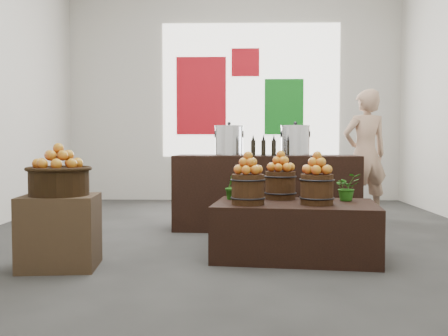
{
  "coord_description": "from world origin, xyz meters",
  "views": [
    {
      "loc": [
        0.03,
        -5.62,
        1.06
      ],
      "look_at": [
        -0.1,
        -0.4,
        0.79
      ],
      "focal_mm": 40.0,
      "sensor_mm": 36.0,
      "label": 1
    }
  ],
  "objects_px": {
    "counter": "(266,192)",
    "shopper": "(365,154)",
    "stock_pot_center": "(295,141)",
    "crate": "(60,232)",
    "stock_pot_left": "(229,141)",
    "display_table": "(295,230)",
    "wicker_basket": "(59,182)"
  },
  "relations": [
    {
      "from": "wicker_basket",
      "to": "stock_pot_center",
      "type": "relative_size",
      "value": 1.45
    },
    {
      "from": "stock_pot_left",
      "to": "shopper",
      "type": "xyz_separation_m",
      "value": [
        1.89,
        0.91,
        -0.18
      ]
    },
    {
      "from": "stock_pot_left",
      "to": "shopper",
      "type": "relative_size",
      "value": 0.19
    },
    {
      "from": "wicker_basket",
      "to": "counter",
      "type": "xyz_separation_m",
      "value": [
        1.85,
        1.94,
        -0.28
      ]
    },
    {
      "from": "display_table",
      "to": "shopper",
      "type": "relative_size",
      "value": 0.82
    },
    {
      "from": "stock_pot_left",
      "to": "stock_pot_center",
      "type": "height_order",
      "value": "same"
    },
    {
      "from": "stock_pot_center",
      "to": "wicker_basket",
      "type": "bearing_deg",
      "value": -139.01
    },
    {
      "from": "stock_pot_center",
      "to": "shopper",
      "type": "distance_m",
      "value": 1.46
    },
    {
      "from": "crate",
      "to": "wicker_basket",
      "type": "distance_m",
      "value": 0.42
    },
    {
      "from": "shopper",
      "to": "display_table",
      "type": "bearing_deg",
      "value": 48.68
    },
    {
      "from": "crate",
      "to": "stock_pot_left",
      "type": "xyz_separation_m",
      "value": [
        1.4,
        1.96,
        0.76
      ]
    },
    {
      "from": "crate",
      "to": "display_table",
      "type": "bearing_deg",
      "value": 12.36
    },
    {
      "from": "counter",
      "to": "shopper",
      "type": "distance_m",
      "value": 1.78
    },
    {
      "from": "stock_pot_left",
      "to": "shopper",
      "type": "distance_m",
      "value": 2.11
    },
    {
      "from": "wicker_basket",
      "to": "stock_pot_center",
      "type": "bearing_deg",
      "value": 40.99
    },
    {
      "from": "display_table",
      "to": "shopper",
      "type": "height_order",
      "value": "shopper"
    },
    {
      "from": "stock_pot_center",
      "to": "shopper",
      "type": "bearing_deg",
      "value": 41.4
    },
    {
      "from": "counter",
      "to": "shopper",
      "type": "height_order",
      "value": "shopper"
    },
    {
      "from": "wicker_basket",
      "to": "shopper",
      "type": "xyz_separation_m",
      "value": [
        3.29,
        2.88,
        0.17
      ]
    },
    {
      "from": "stock_pot_left",
      "to": "stock_pot_center",
      "type": "xyz_separation_m",
      "value": [
        0.8,
        -0.05,
        0.0
      ]
    },
    {
      "from": "crate",
      "to": "stock_pot_center",
      "type": "bearing_deg",
      "value": 40.99
    },
    {
      "from": "stock_pot_left",
      "to": "stock_pot_center",
      "type": "distance_m",
      "value": 0.8
    },
    {
      "from": "stock_pot_left",
      "to": "stock_pot_center",
      "type": "relative_size",
      "value": 1.0
    },
    {
      "from": "stock_pot_center",
      "to": "crate",
      "type": "bearing_deg",
      "value": -139.01
    },
    {
      "from": "display_table",
      "to": "counter",
      "type": "relative_size",
      "value": 0.66
    },
    {
      "from": "display_table",
      "to": "shopper",
      "type": "distance_m",
      "value": 2.81
    },
    {
      "from": "display_table",
      "to": "counter",
      "type": "height_order",
      "value": "counter"
    },
    {
      "from": "counter",
      "to": "stock_pot_left",
      "type": "bearing_deg",
      "value": 180.0
    },
    {
      "from": "counter",
      "to": "shopper",
      "type": "relative_size",
      "value": 1.23
    },
    {
      "from": "stock_pot_center",
      "to": "shopper",
      "type": "relative_size",
      "value": 0.19
    },
    {
      "from": "stock_pot_left",
      "to": "shopper",
      "type": "bearing_deg",
      "value": 25.73
    },
    {
      "from": "shopper",
      "to": "stock_pot_left",
      "type": "bearing_deg",
      "value": 11.84
    }
  ]
}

